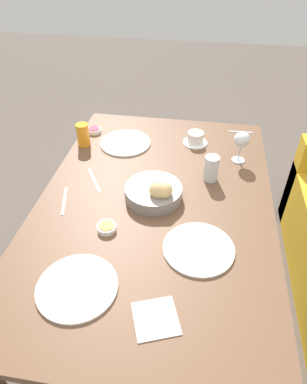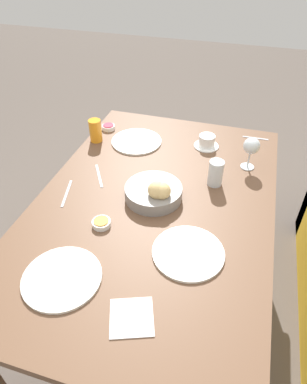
{
  "view_description": "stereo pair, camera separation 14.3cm",
  "coord_description": "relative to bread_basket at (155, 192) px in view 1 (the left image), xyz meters",
  "views": [
    {
      "loc": [
        1.06,
        0.17,
        1.7
      ],
      "look_at": [
        -0.03,
        -0.01,
        0.79
      ],
      "focal_mm": 32.0,
      "sensor_mm": 36.0,
      "label": 1
    },
    {
      "loc": [
        1.03,
        0.3,
        1.7
      ],
      "look_at": [
        -0.03,
        -0.01,
        0.79
      ],
      "focal_mm": 32.0,
      "sensor_mm": 36.0,
      "label": 2
    }
  ],
  "objects": [
    {
      "name": "coffee_cup",
      "position": [
        -0.48,
        0.14,
        -0.01
      ],
      "size": [
        0.13,
        0.13,
        0.06
      ],
      "color": "white",
      "rests_on": "dining_table"
    },
    {
      "name": "napkin",
      "position": [
        0.54,
        0.09,
        -0.04
      ],
      "size": [
        0.17,
        0.17,
        0.0
      ],
      "color": "white",
      "rests_on": "dining_table"
    },
    {
      "name": "wine_glass",
      "position": [
        -0.35,
        0.36,
        0.07
      ],
      "size": [
        0.08,
        0.08,
        0.16
      ],
      "color": "silver",
      "rests_on": "dining_table"
    },
    {
      "name": "plate_far_center",
      "position": [
        0.25,
        0.2,
        -0.03
      ],
      "size": [
        0.26,
        0.26,
        0.01
      ],
      "color": "silver",
      "rests_on": "dining_table"
    },
    {
      "name": "spoon_coffee",
      "position": [
        -0.63,
        0.38,
        -0.04
      ],
      "size": [
        0.01,
        0.13,
        0.0
      ],
      "color": "#B7B7BC",
      "rests_on": "dining_table"
    },
    {
      "name": "plate_near_right",
      "position": [
        0.48,
        -0.18,
        -0.03
      ],
      "size": [
        0.26,
        0.26,
        0.01
      ],
      "color": "silver",
      "rests_on": "dining_table"
    },
    {
      "name": "knife_silver",
      "position": [
        0.07,
        -0.37,
        -0.04
      ],
      "size": [
        0.17,
        0.06,
        0.0
      ],
      "color": "#B7B7BC",
      "rests_on": "dining_table"
    },
    {
      "name": "dining_table",
      "position": [
        0.02,
        0.0,
        -0.13
      ],
      "size": [
        1.49,
        0.98,
        0.76
      ],
      "color": "brown",
      "rests_on": "ground_plane"
    },
    {
      "name": "fork_silver",
      "position": [
        -0.08,
        -0.29,
        -0.04
      ],
      "size": [
        0.16,
        0.1,
        0.0
      ],
      "color": "#B7B7BC",
      "rests_on": "dining_table"
    },
    {
      "name": "jam_bowl_honey",
      "position": [
        0.21,
        -0.15,
        -0.02
      ],
      "size": [
        0.07,
        0.07,
        0.03
      ],
      "color": "white",
      "rests_on": "dining_table"
    },
    {
      "name": "jam_bowl_berry",
      "position": [
        -0.5,
        -0.41,
        -0.02
      ],
      "size": [
        0.07,
        0.07,
        0.03
      ],
      "color": "white",
      "rests_on": "dining_table"
    },
    {
      "name": "juice_glass",
      "position": [
        -0.37,
        -0.43,
        0.02
      ],
      "size": [
        0.06,
        0.06,
        0.12
      ],
      "color": "orange",
      "rests_on": "dining_table"
    },
    {
      "name": "water_tumbler",
      "position": [
        -0.18,
        0.23,
        0.02
      ],
      "size": [
        0.07,
        0.07,
        0.12
      ],
      "color": "silver",
      "rests_on": "dining_table"
    },
    {
      "name": "ground_plane",
      "position": [
        0.02,
        0.0,
        -0.79
      ],
      "size": [
        10.0,
        10.0,
        0.0
      ],
      "primitive_type": "plane",
      "color": "#564C44"
    },
    {
      "name": "bread_basket",
      "position": [
        0.0,
        0.0,
        0.0
      ],
      "size": [
        0.24,
        0.24,
        0.11
      ],
      "color": "gray",
      "rests_on": "dining_table"
    },
    {
      "name": "plate_near_left",
      "position": [
        -0.41,
        -0.22,
        -0.03
      ],
      "size": [
        0.26,
        0.26,
        0.01
      ],
      "color": "silver",
      "rests_on": "dining_table"
    }
  ]
}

